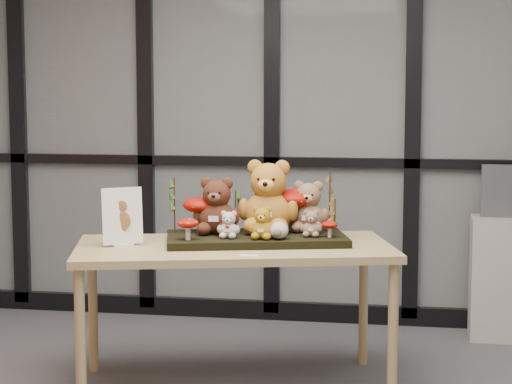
% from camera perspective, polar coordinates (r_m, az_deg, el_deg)
% --- Properties ---
extents(room_shell, '(5.00, 5.00, 5.00)m').
position_cam_1_polar(room_shell, '(3.50, 2.01, 8.91)').
color(room_shell, beige).
rests_on(room_shell, floor).
extents(glass_partition, '(4.90, 0.06, 2.78)m').
position_cam_1_polar(glass_partition, '(5.96, 5.30, 5.35)').
color(glass_partition, '#2D383F').
rests_on(glass_partition, floor).
extents(display_table, '(1.73, 1.17, 0.74)m').
position_cam_1_polar(display_table, '(4.68, -1.36, -4.06)').
color(display_table, tan).
rests_on(display_table, floor).
extents(diorama_tray, '(1.00, 0.67, 0.04)m').
position_cam_1_polar(diorama_tray, '(4.74, 0.02, -2.89)').
color(diorama_tray, black).
rests_on(diorama_tray, display_table).
extents(bear_pooh_yellow, '(0.38, 0.36, 0.42)m').
position_cam_1_polar(bear_pooh_yellow, '(4.79, 0.78, -0.04)').
color(bear_pooh_yellow, '#B97324').
rests_on(bear_pooh_yellow, diorama_tray).
extents(bear_brown_medium, '(0.29, 0.28, 0.32)m').
position_cam_1_polar(bear_brown_medium, '(4.76, -2.42, -0.67)').
color(bear_brown_medium, '#462013').
rests_on(bear_brown_medium, diorama_tray).
extents(bear_tan_back, '(0.27, 0.25, 0.29)m').
position_cam_1_polar(bear_tan_back, '(4.85, 3.24, -0.72)').
color(bear_tan_back, '#8C6343').
rests_on(bear_tan_back, diorama_tray).
extents(bear_small_yellow, '(0.17, 0.16, 0.18)m').
position_cam_1_polar(bear_small_yellow, '(4.60, 0.39, -1.79)').
color(bear_small_yellow, '#AF7A15').
rests_on(bear_small_yellow, diorama_tray).
extents(bear_white_bow, '(0.14, 0.13, 0.15)m').
position_cam_1_polar(bear_white_bow, '(4.63, -1.69, -1.92)').
color(bear_white_bow, beige).
rests_on(bear_white_bow, diorama_tray).
extents(bear_beige_small, '(0.14, 0.13, 0.15)m').
position_cam_1_polar(bear_beige_small, '(4.68, 3.44, -1.85)').
color(bear_beige_small, '#8A6C51').
rests_on(bear_beige_small, diorama_tray).
extents(plush_cream_hedgehog, '(0.09, 0.08, 0.10)m').
position_cam_1_polar(plush_cream_hedgehog, '(4.60, 1.41, -2.33)').
color(plush_cream_hedgehog, beige).
rests_on(plush_cream_hedgehog, diorama_tray).
extents(mushroom_back_left, '(0.18, 0.18, 0.20)m').
position_cam_1_polar(mushroom_back_left, '(4.82, -3.43, -1.29)').
color(mushroom_back_left, '#900D04').
rests_on(mushroom_back_left, diorama_tray).
extents(mushroom_back_right, '(0.22, 0.22, 0.24)m').
position_cam_1_polar(mushroom_back_right, '(4.86, 2.30, -0.97)').
color(mushroom_back_right, '#900D04').
rests_on(mushroom_back_right, diorama_tray).
extents(mushroom_front_left, '(0.11, 0.11, 0.12)m').
position_cam_1_polar(mushroom_front_left, '(4.58, -4.21, -2.22)').
color(mushroom_front_left, '#900D04').
rests_on(mushroom_front_left, diorama_tray).
extents(mushroom_front_right, '(0.08, 0.08, 0.09)m').
position_cam_1_polar(mushroom_front_right, '(4.66, 4.56, -2.24)').
color(mushroom_front_right, '#900D04').
rests_on(mushroom_front_right, diorama_tray).
extents(sprig_green_far_left, '(0.05, 0.05, 0.28)m').
position_cam_1_polar(sprig_green_far_left, '(4.81, -5.03, -0.82)').
color(sprig_green_far_left, '#193A0D').
rests_on(sprig_green_far_left, diorama_tray).
extents(sprig_green_mid_left, '(0.05, 0.05, 0.21)m').
position_cam_1_polar(sprig_green_mid_left, '(4.87, -3.00, -1.18)').
color(sprig_green_mid_left, '#193A0D').
rests_on(sprig_green_mid_left, diorama_tray).
extents(sprig_dry_far_right, '(0.05, 0.05, 0.32)m').
position_cam_1_polar(sprig_dry_far_right, '(4.86, 4.56, -0.56)').
color(sprig_dry_far_right, brown).
rests_on(sprig_dry_far_right, diorama_tray).
extents(sprig_dry_mid_right, '(0.05, 0.05, 0.18)m').
position_cam_1_polar(sprig_dry_mid_right, '(4.75, 4.88, -1.52)').
color(sprig_dry_mid_right, brown).
rests_on(sprig_dry_mid_right, diorama_tray).
extents(sprig_green_centre, '(0.05, 0.05, 0.21)m').
position_cam_1_polar(sprig_green_centre, '(4.89, -1.27, -1.13)').
color(sprig_green_centre, '#193A0D').
rests_on(sprig_green_centre, diorama_tray).
extents(sign_holder, '(0.19, 0.14, 0.29)m').
position_cam_1_polar(sign_holder, '(4.67, -8.23, -1.66)').
color(sign_holder, silver).
rests_on(sign_holder, display_table).
extents(label_card, '(0.09, 0.03, 0.00)m').
position_cam_1_polar(label_card, '(4.37, -0.44, -3.94)').
color(label_card, white).
rests_on(label_card, display_table).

